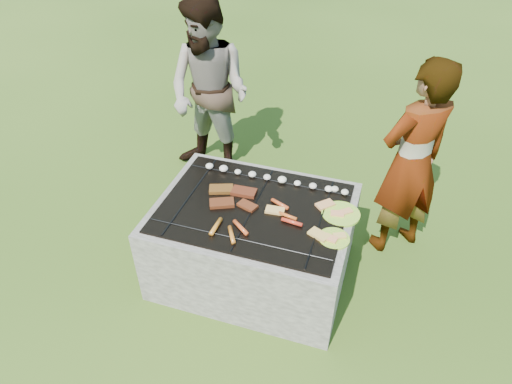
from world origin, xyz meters
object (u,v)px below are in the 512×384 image
fire_pit (254,243)px  plate_far (341,214)px  cook (411,163)px  plate_near (334,238)px  bystander (210,93)px

fire_pit → plate_far: plate_far is taller
cook → plate_near: bearing=22.2°
plate_near → bystander: (-1.34, 1.26, 0.19)m
fire_pit → plate_near: bearing=-13.0°
fire_pit → plate_far: 0.66m
cook → bystander: bystander is taller
plate_near → cook: (0.39, 0.76, 0.15)m
plate_far → cook: size_ratio=0.19×
bystander → plate_far: bearing=-24.6°
plate_far → fire_pit: bearing=-168.6°
plate_near → bystander: size_ratio=0.13×
plate_near → cook: 0.87m
plate_far → cook: (0.39, 0.52, 0.15)m
fire_pit → bystander: size_ratio=0.81×
plate_far → plate_near: (-0.00, -0.24, -0.00)m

